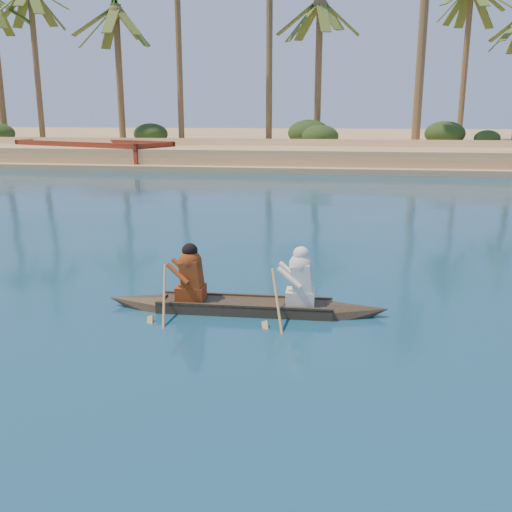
# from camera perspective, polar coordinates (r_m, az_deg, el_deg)

# --- Properties ---
(sandy_embankment) EXTENTS (150.00, 51.00, 1.50)m
(sandy_embankment) POSITION_cam_1_polar(r_m,az_deg,el_deg) (59.00, -0.82, 11.25)
(sandy_embankment) COLOR #DFBA7D
(sandy_embankment) RESTS_ON ground
(palm_grove) EXTENTS (110.00, 14.00, 16.00)m
(palm_grove) POSITION_cam_1_polar(r_m,az_deg,el_deg) (47.45, -3.35, 19.56)
(palm_grove) COLOR #3B531D
(palm_grove) RESTS_ON ground
(shrub_cluster) EXTENTS (100.00, 6.00, 2.40)m
(shrub_cluster) POSITION_cam_1_polar(r_m,az_deg,el_deg) (43.88, -4.18, 11.09)
(shrub_cluster) COLOR #1B3A15
(shrub_cluster) RESTS_ON ground
(canoe) EXTENTS (5.17, 0.80, 1.42)m
(canoe) POSITION_cam_1_polar(r_m,az_deg,el_deg) (10.34, -1.11, -4.10)
(canoe) COLOR #3E3522
(canoe) RESTS_ON ground
(barge_mid) EXTENTS (12.07, 7.82, 1.91)m
(barge_mid) POSITION_cam_1_polar(r_m,az_deg,el_deg) (41.87, -15.95, 9.73)
(barge_mid) COLOR maroon
(barge_mid) RESTS_ON ground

